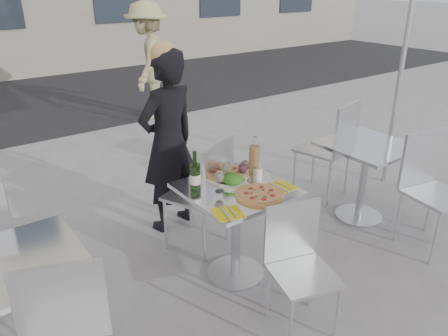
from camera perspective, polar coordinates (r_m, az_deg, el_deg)
ground at (r=3.50m, az=1.49°, el=-13.65°), size 80.00×80.00×0.00m
street_asphalt at (r=9.11m, az=-24.63°, el=8.03°), size 24.00×5.00×0.00m
main_table at (r=3.21m, az=1.60°, el=-5.96°), size 0.72×0.72×0.75m
side_table_left at (r=2.71m, az=-25.25°, el=-14.71°), size 0.72×0.72×0.75m
side_table_right at (r=4.21m, az=17.96°, el=0.31°), size 0.72×0.72×0.75m
chair_far at (r=3.52m, az=-2.30°, el=-2.52°), size 0.59×0.59×0.97m
chair_near at (r=2.86m, az=9.64°, el=-11.42°), size 0.48×0.48×0.84m
side_chair_rfar at (r=4.50m, az=14.12°, el=3.23°), size 0.56×0.57×1.03m
side_chair_rnear at (r=3.99m, az=25.29°, el=-1.53°), size 0.52×0.53×0.98m
woman_diner at (r=3.81m, az=-7.28°, el=3.28°), size 0.65×0.50×1.62m
pedestrian_b at (r=7.15m, az=-9.80°, el=13.54°), size 1.24×1.35×1.82m
pizza_near at (r=3.00m, az=4.68°, el=-3.47°), size 0.33×0.33×0.02m
pizza_far at (r=3.29m, az=0.25°, el=-0.71°), size 0.35×0.35×0.03m
salad_plate at (r=3.14m, az=1.18°, el=-1.56°), size 0.22×0.22×0.09m
wine_bottle at (r=3.03m, az=-3.79°, el=-0.99°), size 0.07×0.08×0.29m
carafe at (r=3.30m, az=3.95°, el=1.24°), size 0.08×0.08×0.29m
sugar_shaker at (r=3.22m, az=4.43°, el=-0.60°), size 0.06×0.06×0.11m
wineglass_white_a at (r=3.01m, az=-0.62°, el=-1.19°), size 0.07×0.07×0.16m
wineglass_white_b at (r=3.15m, az=0.38°, el=0.01°), size 0.07×0.07×0.16m
wineglass_red_a at (r=3.18m, az=2.75°, el=0.19°), size 0.07×0.07×0.16m
wineglass_red_b at (r=3.14m, az=2.42°, el=-0.13°), size 0.07×0.07×0.16m
napkin_left at (r=2.78m, az=0.53°, el=-5.91°), size 0.22×0.22×0.01m
napkin_right at (r=3.14m, az=7.37°, el=-2.44°), size 0.19×0.20×0.01m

